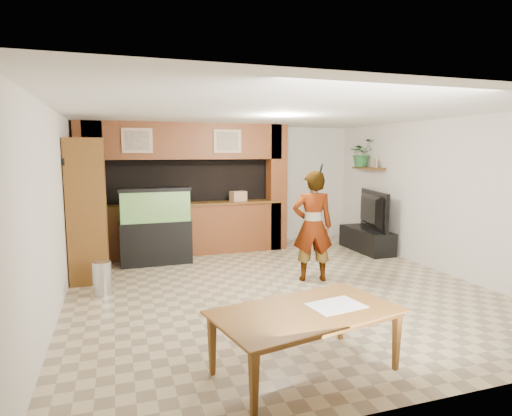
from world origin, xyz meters
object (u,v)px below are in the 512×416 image
object	(u,v)px
pantry_cabinet	(88,210)
aquarium	(155,227)
television	(368,210)
person	(313,226)
dining_table	(307,343)

from	to	relation	value
pantry_cabinet	aquarium	distance (m)	1.33
aquarium	pantry_cabinet	bearing A→B (deg)	-152.00
aquarium	television	world-z (taller)	aquarium
pantry_cabinet	aquarium	size ratio (longest dim) A/B	1.61
person	dining_table	xyz separation A→B (m)	(-1.32, -2.65, -0.58)
aquarium	television	distance (m)	4.26
aquarium	person	xyz separation A→B (m)	(2.28, -1.83, 0.19)
dining_table	television	bearing A→B (deg)	40.10
television	pantry_cabinet	bearing A→B (deg)	105.36
pantry_cabinet	television	xyz separation A→B (m)	(5.35, 0.28, -0.27)
television	person	bearing A→B (deg)	139.75
pantry_cabinet	person	size ratio (longest dim) A/B	1.28
person	dining_table	world-z (taller)	person
pantry_cabinet	television	world-z (taller)	pantry_cabinet
television	person	size ratio (longest dim) A/B	0.78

